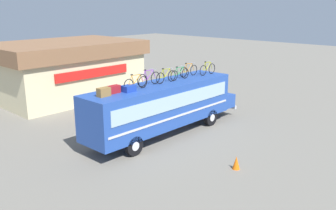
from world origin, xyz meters
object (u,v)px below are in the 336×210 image
(bus, at_px, (164,104))
(luggage_bag_3, at_px, (129,88))
(luggage_bag_1, at_px, (104,92))
(rooftop_bicycle_6, at_px, (208,69))
(rooftop_bicycle_5, at_px, (189,71))
(rooftop_bicycle_2, at_px, (149,79))
(rooftop_bicycle_4, at_px, (180,74))
(rooftop_bicycle_3, at_px, (166,76))
(luggage_bag_2, at_px, (114,89))
(traffic_cone, at_px, (236,163))
(rooftop_bicycle_1, at_px, (136,83))

(bus, height_order, luggage_bag_3, luggage_bag_3)
(luggage_bag_1, height_order, rooftop_bicycle_6, rooftop_bicycle_6)
(bus, xyz_separation_m, luggage_bag_1, (-4.49, -0.01, 1.56))
(luggage_bag_3, xyz_separation_m, rooftop_bicycle_5, (5.57, 0.41, 0.21))
(rooftop_bicycle_2, xyz_separation_m, rooftop_bicycle_6, (5.03, -0.48, -0.02))
(rooftop_bicycle_4, bearing_deg, luggage_bag_3, -178.40)
(rooftop_bicycle_4, bearing_deg, luggage_bag_1, 180.00)
(bus, distance_m, luggage_bag_1, 4.76)
(luggage_bag_3, relative_size, rooftop_bicycle_3, 0.41)
(luggage_bag_2, bearing_deg, rooftop_bicycle_5, 0.86)
(luggage_bag_1, bearing_deg, rooftop_bicycle_5, 2.29)
(traffic_cone, bearing_deg, rooftop_bicycle_5, 58.44)
(rooftop_bicycle_5, distance_m, traffic_cone, 8.09)
(luggage_bag_1, bearing_deg, luggage_bag_3, -4.43)
(rooftop_bicycle_3, bearing_deg, rooftop_bicycle_5, 6.73)
(rooftop_bicycle_3, bearing_deg, bus, 173.79)
(rooftop_bicycle_5, distance_m, rooftop_bicycle_6, 1.42)
(rooftop_bicycle_1, xyz_separation_m, rooftop_bicycle_2, (1.25, 0.25, 0.03))
(luggage_bag_2, height_order, rooftop_bicycle_5, rooftop_bicycle_5)
(rooftop_bicycle_3, bearing_deg, rooftop_bicycle_4, 0.28)
(rooftop_bicycle_1, relative_size, rooftop_bicycle_5, 1.00)
(bus, xyz_separation_m, rooftop_bicycle_2, (-1.08, 0.19, 1.74))
(luggage_bag_1, distance_m, rooftop_bicycle_1, 2.17)
(traffic_cone, bearing_deg, luggage_bag_1, 118.70)
(luggage_bag_1, distance_m, rooftop_bicycle_5, 7.15)
(rooftop_bicycle_1, height_order, rooftop_bicycle_3, rooftop_bicycle_3)
(rooftop_bicycle_5, bearing_deg, traffic_cone, -121.56)
(rooftop_bicycle_3, relative_size, rooftop_bicycle_5, 0.97)
(luggage_bag_3, xyz_separation_m, rooftop_bicycle_2, (1.84, 0.32, 0.23))
(rooftop_bicycle_2, bearing_deg, rooftop_bicycle_5, 1.33)
(rooftop_bicycle_3, bearing_deg, rooftop_bicycle_2, 170.66)
(traffic_cone, bearing_deg, rooftop_bicycle_6, 47.93)
(bus, relative_size, rooftop_bicycle_3, 7.02)
(rooftop_bicycle_4, bearing_deg, rooftop_bicycle_1, -179.22)
(rooftop_bicycle_3, height_order, rooftop_bicycle_5, rooftop_bicycle_5)
(luggage_bag_3, height_order, rooftop_bicycle_3, rooftop_bicycle_3)
(luggage_bag_1, bearing_deg, bus, 0.16)
(rooftop_bicycle_2, xyz_separation_m, rooftop_bicycle_3, (1.25, -0.21, -0.03))
(rooftop_bicycle_6, bearing_deg, luggage_bag_3, 178.69)
(rooftop_bicycle_5, bearing_deg, luggage_bag_2, -179.14)
(rooftop_bicycle_4, relative_size, traffic_cone, 2.59)
(luggage_bag_1, xyz_separation_m, rooftop_bicycle_2, (3.41, 0.20, 0.18))
(rooftop_bicycle_3, relative_size, rooftop_bicycle_6, 1.01)
(bus, height_order, rooftop_bicycle_1, rooftop_bicycle_1)
(luggage_bag_3, relative_size, rooftop_bicycle_2, 0.38)
(rooftop_bicycle_6, bearing_deg, rooftop_bicycle_1, 177.93)
(rooftop_bicycle_3, relative_size, traffic_cone, 2.58)
(bus, bearing_deg, rooftop_bicycle_3, -6.21)
(bus, relative_size, rooftop_bicycle_2, 6.55)
(rooftop_bicycle_3, bearing_deg, luggage_bag_2, 177.06)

